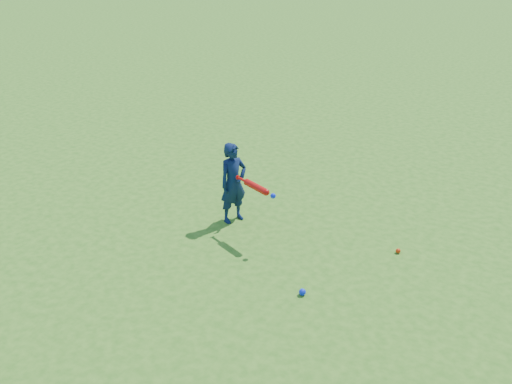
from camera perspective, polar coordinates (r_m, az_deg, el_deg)
ground at (r=8.34m, az=-5.02°, el=-1.69°), size 80.00×80.00×0.00m
child at (r=7.77m, az=-2.29°, el=0.91°), size 0.40×0.49×1.14m
ground_ball_red at (r=7.44m, az=14.02°, el=-5.73°), size 0.06×0.06×0.06m
ground_ball_blue at (r=6.48m, az=4.66°, el=-9.94°), size 0.08×0.08×0.08m
bat_swing at (r=7.24m, az=0.18°, el=0.42°), size 0.73×0.31×0.09m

